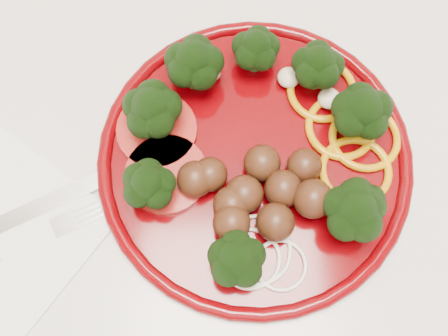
{
  "coord_description": "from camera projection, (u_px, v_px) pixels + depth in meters",
  "views": [
    {
      "loc": [
        0.09,
        1.52,
        1.42
      ],
      "look_at": [
        0.09,
        1.69,
        0.92
      ],
      "focal_mm": 45.0,
      "sensor_mm": 36.0,
      "label": 1
    }
  ],
  "objects": [
    {
      "name": "counter",
      "position": [
        170.0,
        247.0,
        0.98
      ],
      "size": [
        2.4,
        0.6,
        0.9
      ],
      "color": "white",
      "rests_on": "ground"
    },
    {
      "name": "plate",
      "position": [
        259.0,
        155.0,
        0.53
      ],
      "size": [
        0.3,
        0.3,
        0.07
      ],
      "rotation": [
        0.0,
        0.0,
        -0.04
      ],
      "color": "#4F0004",
      "rests_on": "counter"
    },
    {
      "name": "napkin",
      "position": [
        4.0,
        235.0,
        0.52
      ],
      "size": [
        0.22,
        0.22,
        0.0
      ],
      "primitive_type": "cube",
      "rotation": [
        0.0,
        0.0,
        0.91
      ],
      "color": "white",
      "rests_on": "counter"
    }
  ]
}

